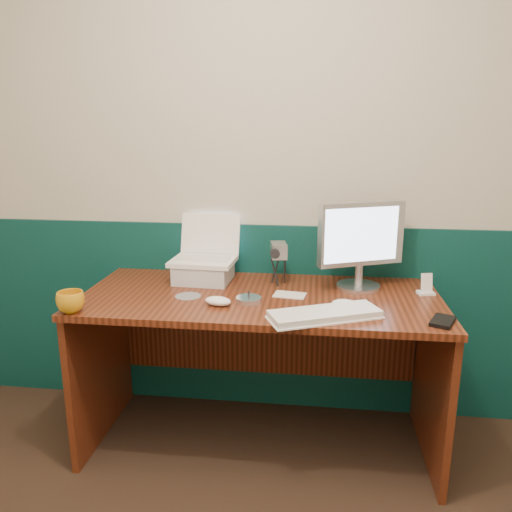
# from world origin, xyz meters

# --- Properties ---
(back_wall) EXTENTS (3.50, 0.04, 2.50)m
(back_wall) POSITION_xyz_m (0.00, 1.75, 1.25)
(back_wall) COLOR #BDB5A0
(back_wall) RESTS_ON ground
(wainscot) EXTENTS (3.48, 0.02, 1.00)m
(wainscot) POSITION_xyz_m (0.00, 1.74, 0.50)
(wainscot) COLOR #073128
(wainscot) RESTS_ON ground
(desk) EXTENTS (1.60, 0.70, 0.75)m
(desk) POSITION_xyz_m (-0.01, 1.38, 0.38)
(desk) COLOR #39170A
(desk) RESTS_ON ground
(laptop_riser) EXTENTS (0.27, 0.23, 0.09)m
(laptop_riser) POSITION_xyz_m (-0.30, 1.56, 0.80)
(laptop_riser) COLOR silver
(laptop_riser) RESTS_ON desk
(laptop) EXTENTS (0.31, 0.25, 0.25)m
(laptop) POSITION_xyz_m (-0.30, 1.56, 0.97)
(laptop) COLOR white
(laptop) RESTS_ON laptop_riser
(monitor) EXTENTS (0.42, 0.27, 0.41)m
(monitor) POSITION_xyz_m (0.44, 1.54, 0.95)
(monitor) COLOR silver
(monitor) RESTS_ON desk
(keyboard) EXTENTS (0.46, 0.31, 0.03)m
(keyboard) POSITION_xyz_m (0.28, 1.14, 0.76)
(keyboard) COLOR white
(keyboard) RESTS_ON desk
(mouse_right) EXTENTS (0.12, 0.09, 0.04)m
(mouse_right) POSITION_xyz_m (0.37, 1.26, 0.77)
(mouse_right) COLOR white
(mouse_right) RESTS_ON desk
(mouse_left) EXTENTS (0.13, 0.09, 0.04)m
(mouse_left) POSITION_xyz_m (-0.17, 1.23, 0.77)
(mouse_left) COLOR white
(mouse_left) RESTS_ON desk
(mug) EXTENTS (0.13, 0.13, 0.09)m
(mug) POSITION_xyz_m (-0.74, 1.07, 0.79)
(mug) COLOR orange
(mug) RESTS_ON desk
(camcorder) EXTENTS (0.11, 0.14, 0.20)m
(camcorder) POSITION_xyz_m (0.06, 1.55, 0.85)
(camcorder) COLOR #A4A4A8
(camcorder) RESTS_ON desk
(cd_spindle) EXTENTS (0.11, 0.11, 0.02)m
(cd_spindle) POSITION_xyz_m (-0.04, 1.28, 0.76)
(cd_spindle) COLOR silver
(cd_spindle) RESTS_ON desk
(cd_loose_a) EXTENTS (0.12, 0.12, 0.00)m
(cd_loose_a) POSITION_xyz_m (-0.32, 1.33, 0.75)
(cd_loose_a) COLOR silver
(cd_loose_a) RESTS_ON desk
(pen) EXTENTS (0.11, 0.11, 0.01)m
(pen) POSITION_xyz_m (0.41, 1.30, 0.75)
(pen) COLOR black
(pen) RESTS_ON desk
(papers) EXTENTS (0.15, 0.11, 0.00)m
(papers) POSITION_xyz_m (0.13, 1.39, 0.75)
(papers) COLOR silver
(papers) RESTS_ON desk
(dock) EXTENTS (0.08, 0.07, 0.01)m
(dock) POSITION_xyz_m (0.73, 1.48, 0.76)
(dock) COLOR white
(dock) RESTS_ON desk
(music_player) EXTENTS (0.05, 0.03, 0.08)m
(music_player) POSITION_xyz_m (0.73, 1.48, 0.81)
(music_player) COLOR white
(music_player) RESTS_ON dock
(pda) EXTENTS (0.12, 0.15, 0.02)m
(pda) POSITION_xyz_m (0.73, 1.14, 0.76)
(pda) COLOR black
(pda) RESTS_ON desk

